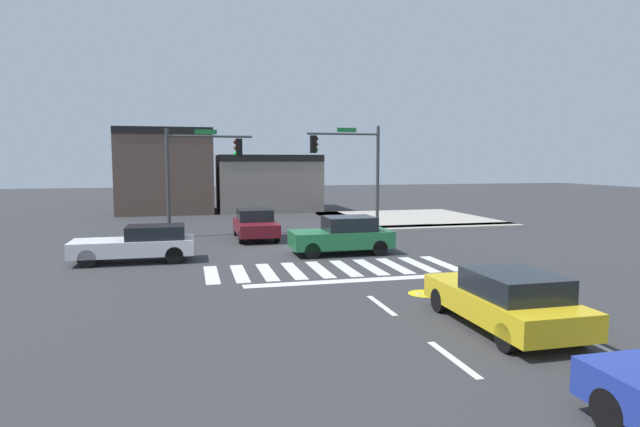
{
  "coord_description": "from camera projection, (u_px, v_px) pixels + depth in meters",
  "views": [
    {
      "loc": [
        -4.91,
        -22.62,
        3.83
      ],
      "look_at": [
        0.84,
        0.8,
        1.47
      ],
      "focal_mm": 29.88,
      "sensor_mm": 36.0,
      "label": 1
    }
  ],
  "objects": [
    {
      "name": "ground_plane",
      "position": [
        306.0,
        249.0,
        23.4
      ],
      "size": [
        120.0,
        120.0,
        0.0
      ],
      "primitive_type": "plane",
      "color": "#353538"
    },
    {
      "name": "crosswalk_near",
      "position": [
        333.0,
        269.0,
        19.05
      ],
      "size": [
        8.98,
        3.0,
        0.01
      ],
      "color": "silver",
      "rests_on": "ground_plane"
    },
    {
      "name": "lane_markings",
      "position": [
        481.0,
        342.0,
        11.34
      ],
      "size": [
        6.8,
        24.25,
        0.01
      ],
      "color": "white",
      "rests_on": "ground_plane"
    },
    {
      "name": "bike_detector_marking",
      "position": [
        424.0,
        293.0,
        15.47
      ],
      "size": [
        0.95,
        0.95,
        0.01
      ],
      "color": "yellow",
      "rests_on": "ground_plane"
    },
    {
      "name": "curb_corner_northeast",
      "position": [
        403.0,
        219.0,
        34.51
      ],
      "size": [
        10.0,
        10.6,
        0.15
      ],
      "color": "#B2AA9E",
      "rests_on": "ground_plane"
    },
    {
      "name": "storefront_row",
      "position": [
        216.0,
        176.0,
        40.87
      ],
      "size": [
        14.9,
        6.75,
        6.23
      ],
      "color": "brown",
      "rests_on": "ground_plane"
    },
    {
      "name": "traffic_signal_northeast",
      "position": [
        351.0,
        159.0,
        29.46
      ],
      "size": [
        4.16,
        0.32,
        5.8
      ],
      "rotation": [
        0.0,
        0.0,
        3.14
      ],
      "color": "#383A3D",
      "rests_on": "ground_plane"
    },
    {
      "name": "traffic_signal_northwest",
      "position": [
        200.0,
        162.0,
        26.86
      ],
      "size": [
        4.31,
        0.32,
        5.47
      ],
      "color": "#383A3D",
      "rests_on": "ground_plane"
    },
    {
      "name": "car_white",
      "position": [
        139.0,
        243.0,
        20.28
      ],
      "size": [
        4.47,
        1.74,
        1.39
      ],
      "rotation": [
        0.0,
        0.0,
        3.14
      ],
      "color": "white",
      "rests_on": "ground_plane"
    },
    {
      "name": "car_maroon",
      "position": [
        255.0,
        224.0,
        26.4
      ],
      "size": [
        1.88,
        4.23,
        1.47
      ],
      "rotation": [
        0.0,
        0.0,
        -1.57
      ],
      "color": "maroon",
      "rests_on": "ground_plane"
    },
    {
      "name": "car_green",
      "position": [
        343.0,
        235.0,
        22.06
      ],
      "size": [
        4.13,
        1.89,
        1.55
      ],
      "rotation": [
        0.0,
        0.0,
        3.14
      ],
      "color": "#1E6638",
      "rests_on": "ground_plane"
    },
    {
      "name": "car_yellow",
      "position": [
        505.0,
        299.0,
        12.19
      ],
      "size": [
        1.89,
        4.38,
        1.37
      ],
      "rotation": [
        0.0,
        0.0,
        1.57
      ],
      "color": "gold",
      "rests_on": "ground_plane"
    }
  ]
}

